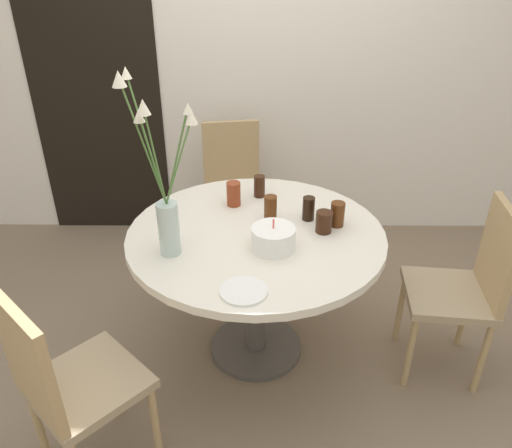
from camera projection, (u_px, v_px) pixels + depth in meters
ground_plane at (256, 348)px, 2.76m from camera, size 16.00×16.00×0.00m
wall_back at (257, 55)px, 3.34m from camera, size 8.00×0.05×2.60m
doorway_panel at (96, 97)px, 3.46m from camera, size 0.90×0.01×2.05m
dining_table at (256, 253)px, 2.45m from camera, size 1.24×1.24×0.75m
chair_near_front at (233, 183)px, 3.37m from camera, size 0.46×0.46×0.94m
chair_left_flank at (65, 380)px, 1.85m from camera, size 0.57×0.57×0.94m
chair_far_back at (468, 282)px, 2.39m from camera, size 0.44×0.44×0.94m
birthday_cake at (273, 238)px, 2.23m from camera, size 0.20×0.20×0.15m
flower_vase at (164, 197)px, 2.09m from camera, size 0.30×0.22×0.80m
side_plate at (244, 291)px, 1.97m from camera, size 0.19×0.19×0.01m
drink_glass_0 at (234, 194)px, 2.60m from camera, size 0.07×0.07×0.13m
drink_glass_1 at (337, 214)px, 2.41m from camera, size 0.07×0.07×0.12m
drink_glass_2 at (309, 209)px, 2.46m from camera, size 0.06×0.06×0.12m
drink_glass_3 at (324, 222)px, 2.36m from camera, size 0.08×0.08×0.11m
drink_glass_4 at (270, 209)px, 2.45m from camera, size 0.06×0.06×0.13m
drink_glass_5 at (259, 186)px, 2.69m from camera, size 0.06×0.06×0.12m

